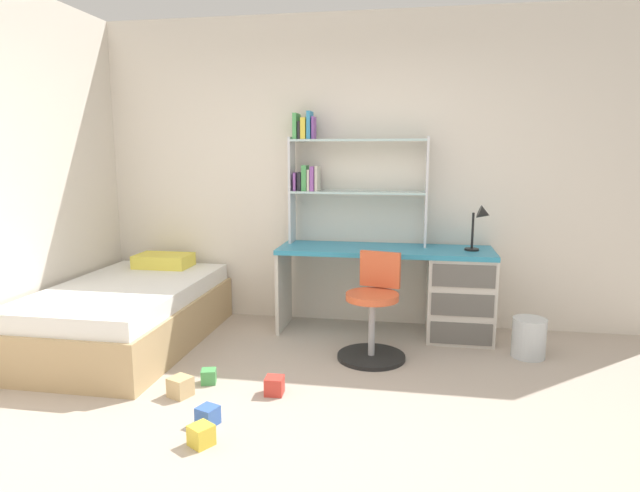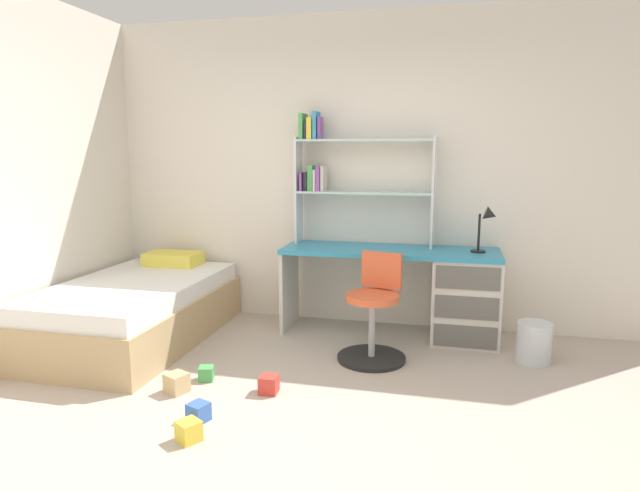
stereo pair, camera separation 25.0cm
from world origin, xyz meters
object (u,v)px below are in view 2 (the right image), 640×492
bed_platform (135,310)px  toy_block_natural_4 (177,383)px  desk (446,291)px  toy_block_yellow_1 (189,431)px  swivel_chair (374,318)px  toy_block_green_2 (206,373)px  desk_lamp (488,222)px  waste_bin (534,342)px  toy_block_red_0 (269,384)px  toy_block_blue_3 (199,412)px  bookshelf_hutch (345,169)px

bed_platform → toy_block_natural_4: (0.83, -0.85, -0.19)m
desk → bed_platform: 2.61m
desk → toy_block_yellow_1: (-1.33, -2.03, -0.36)m
toy_block_natural_4 → swivel_chair: bearing=37.2°
toy_block_green_2 → desk_lamp: bearing=33.3°
swivel_chair → bed_platform: (-2.00, -0.04, -0.07)m
waste_bin → bed_platform: bearing=-175.3°
waste_bin → toy_block_green_2: size_ratio=3.14×
bed_platform → toy_block_red_0: size_ratio=16.11×
waste_bin → toy_block_blue_3: size_ratio=2.81×
bookshelf_hutch → desk_lamp: (1.21, -0.19, -0.41)m
toy_block_yellow_1 → toy_block_green_2: size_ratio=1.17×
bed_platform → toy_block_yellow_1: bed_platform is taller
bookshelf_hutch → bed_platform: (-1.62, -0.81, -1.16)m
toy_block_yellow_1 → toy_block_natural_4: 0.65m
swivel_chair → bed_platform: 2.00m
toy_block_blue_3 → toy_block_natural_4: 0.45m
bed_platform → bookshelf_hutch: bearing=26.5°
waste_bin → toy_block_yellow_1: (-1.99, -1.65, -0.10)m
waste_bin → toy_block_natural_4: bearing=-154.8°
desk → swivel_chair: bearing=-131.2°
toy_block_red_0 → swivel_chair: bearing=52.5°
bookshelf_hutch → waste_bin: (1.56, -0.55, -1.26)m
waste_bin → desk: bearing=150.1°
bed_platform → toy_block_blue_3: bed_platform is taller
toy_block_green_2 → desk: bearing=38.5°
toy_block_green_2 → bookshelf_hutch: bearing=64.4°
waste_bin → toy_block_green_2: (-2.25, -0.89, -0.10)m
toy_block_blue_3 → swivel_chair: bearing=54.6°
toy_block_green_2 → toy_block_blue_3: size_ratio=0.89×
desk_lamp → bed_platform: size_ratio=0.20×
swivel_chair → toy_block_natural_4: 1.50m
toy_block_natural_4 → toy_block_blue_3: bearing=-45.7°
waste_bin → toy_block_natural_4: (-2.36, -1.11, -0.09)m
desk → toy_block_blue_3: 2.30m
desk_lamp → toy_block_red_0: 2.16m
toy_block_yellow_1 → toy_block_natural_4: bearing=123.9°
bookshelf_hutch → bed_platform: size_ratio=0.64×
toy_block_green_2 → toy_block_blue_3: toy_block_blue_3 is taller
desk → toy_block_red_0: (-1.10, -1.35, -0.36)m
desk_lamp → bookshelf_hutch: bearing=171.1°
toy_block_red_0 → toy_block_yellow_1: toy_block_red_0 is taller
desk_lamp → swivel_chair: (-0.83, -0.57, -0.69)m
bookshelf_hutch → swivel_chair: size_ratio=1.50×
toy_block_yellow_1 → toy_block_blue_3: bearing=102.6°
desk → bed_platform: (-2.52, -0.64, -0.16)m
bookshelf_hutch → toy_block_green_2: bearing=-115.6°
desk_lamp → toy_block_yellow_1: desk_lamp is taller
bookshelf_hutch → swivel_chair: bookshelf_hutch is taller
swivel_chair → toy_block_green_2: 1.29m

